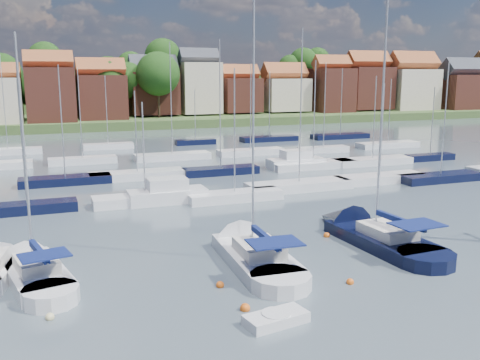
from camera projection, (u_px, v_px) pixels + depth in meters
name	position (u px, v px, depth m)	size (l,w,h in m)	color
ground	(173.00, 164.00, 68.44)	(260.00, 260.00, 0.00)	#3F4E56
sailboat_left	(31.00, 269.00, 30.92)	(5.09, 11.22, 14.79)	silver
sailboat_centre	(247.00, 250.00, 34.32)	(4.05, 13.04, 17.44)	silver
sailboat_navy	(364.00, 233.00, 37.93)	(4.34, 13.70, 18.63)	black
tender	(276.00, 319.00, 24.90)	(3.18, 1.87, 0.65)	silver
buoy_a	(50.00, 319.00, 25.40)	(0.43, 0.43, 0.43)	beige
buoy_b	(245.00, 310.00, 26.36)	(0.51, 0.51, 0.51)	#D85914
buoy_c	(220.00, 287.00, 29.23)	(0.45, 0.45, 0.45)	#D85914
buoy_d	(350.00, 284.00, 29.66)	(0.43, 0.43, 0.43)	#D85914
buoy_e	(327.00, 237.00, 38.14)	(0.45, 0.45, 0.45)	#D85914
marina_field	(198.00, 166.00, 64.55)	(79.62, 41.41, 15.93)	silver
far_shore_town	(105.00, 97.00, 153.42)	(212.46, 90.00, 22.27)	#3E542A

